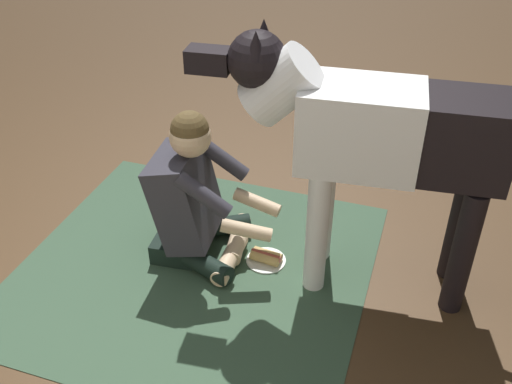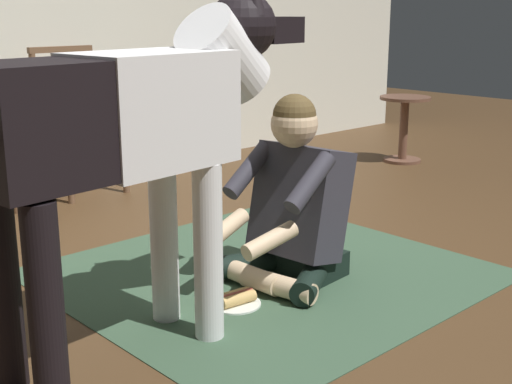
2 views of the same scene
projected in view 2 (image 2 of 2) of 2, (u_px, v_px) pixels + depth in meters
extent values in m
plane|color=#49321C|center=(311.00, 284.00, 3.20)|extent=(13.98, 13.98, 0.00)
cube|color=#36503A|center=(265.00, 273.00, 3.32)|extent=(1.84, 1.75, 0.01)
cylinder|color=brown|center=(15.00, 180.00, 4.26)|extent=(0.04, 0.04, 0.42)
cylinder|color=brown|center=(125.00, 162.00, 4.75)|extent=(0.04, 0.04, 0.42)
cylinder|color=brown|center=(70.00, 172.00, 4.48)|extent=(0.04, 0.04, 0.42)
cylinder|color=brown|center=(94.00, 153.00, 5.04)|extent=(0.04, 0.04, 0.42)
cylinder|color=brown|center=(40.00, 162.00, 4.77)|extent=(0.04, 0.04, 0.42)
cube|color=brown|center=(81.00, 129.00, 4.70)|extent=(0.47, 0.47, 0.04)
cube|color=#BDA699|center=(80.00, 123.00, 4.69)|extent=(0.43, 0.43, 0.04)
cylinder|color=brown|center=(90.00, 83.00, 4.91)|extent=(0.04, 0.04, 0.52)
cylinder|color=brown|center=(34.00, 87.00, 4.64)|extent=(0.04, 0.04, 0.52)
cube|color=brown|center=(60.00, 49.00, 4.72)|extent=(0.46, 0.05, 0.04)
cube|color=#BDA699|center=(63.00, 86.00, 4.78)|extent=(0.38, 0.05, 0.40)
cube|color=#A77F5C|center=(62.00, 73.00, 4.76)|extent=(0.39, 0.06, 0.06)
cube|color=#A77F5C|center=(64.00, 99.00, 4.80)|extent=(0.39, 0.06, 0.06)
cube|color=black|center=(306.00, 262.00, 3.31)|extent=(0.27, 0.36, 0.12)
cylinder|color=black|center=(312.00, 278.00, 3.09)|extent=(0.40, 0.30, 0.11)
cylinder|color=beige|center=(278.00, 285.00, 3.03)|extent=(0.15, 0.37, 0.09)
cylinder|color=black|center=(259.00, 262.00, 3.29)|extent=(0.41, 0.24, 0.11)
cylinder|color=beige|center=(249.00, 276.00, 3.14)|extent=(0.10, 0.36, 0.09)
cube|color=#302E38|center=(300.00, 201.00, 3.19)|extent=(0.36, 0.43, 0.54)
cylinder|color=#302E38|center=(310.00, 182.00, 2.93)|extent=(0.30, 0.11, 0.24)
cylinder|color=beige|center=(270.00, 241.00, 2.87)|extent=(0.27, 0.09, 0.12)
cylinder|color=#302E38|center=(248.00, 170.00, 3.15)|extent=(0.30, 0.11, 0.24)
cylinder|color=beige|center=(226.00, 228.00, 3.03)|extent=(0.28, 0.14, 0.12)
sphere|color=beige|center=(294.00, 124.00, 3.06)|extent=(0.21, 0.21, 0.21)
sphere|color=brown|center=(294.00, 116.00, 3.05)|extent=(0.19, 0.19, 0.19)
cylinder|color=silver|center=(164.00, 239.00, 2.76)|extent=(0.11, 0.11, 0.69)
cylinder|color=silver|center=(208.00, 253.00, 2.60)|extent=(0.11, 0.11, 0.69)
cylinder|color=black|center=(3.00, 290.00, 2.25)|extent=(0.11, 0.11, 0.69)
cylinder|color=black|center=(46.00, 311.00, 2.10)|extent=(0.11, 0.11, 0.69)
cube|color=silver|center=(151.00, 109.00, 2.43)|extent=(0.58, 0.41, 0.40)
cube|color=black|center=(46.00, 124.00, 2.13)|extent=(0.50, 0.38, 0.38)
cylinder|color=silver|center=(223.00, 55.00, 2.66)|extent=(0.42, 0.29, 0.39)
sphere|color=black|center=(242.00, 26.00, 2.71)|extent=(0.27, 0.27, 0.27)
cube|color=black|center=(279.00, 30.00, 2.88)|extent=(0.21, 0.14, 0.11)
cone|color=black|center=(225.00, 0.00, 2.72)|extent=(0.10, 0.10, 0.12)
cylinder|color=white|center=(235.00, 304.00, 2.97)|extent=(0.22, 0.22, 0.01)
cylinder|color=tan|center=(238.00, 299.00, 2.94)|extent=(0.17, 0.07, 0.05)
cylinder|color=tan|center=(233.00, 296.00, 2.97)|extent=(0.17, 0.07, 0.05)
cylinder|color=#9B3F30|center=(235.00, 296.00, 2.96)|extent=(0.17, 0.06, 0.04)
cylinder|color=brown|center=(403.00, 131.00, 5.70)|extent=(0.07, 0.07, 0.51)
cylinder|color=brown|center=(402.00, 160.00, 5.76)|extent=(0.31, 0.31, 0.02)
cylinder|color=brown|center=(405.00, 98.00, 5.63)|extent=(0.41, 0.41, 0.02)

